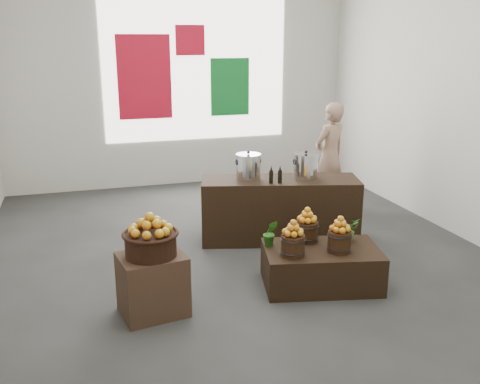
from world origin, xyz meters
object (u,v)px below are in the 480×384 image
object	(u,v)px
display_table	(321,267)
stock_pot_left	(248,167)
shopper	(330,156)
counter	(280,209)
stock_pot_center	(305,167)
crate	(153,285)
wicker_basket	(151,245)

from	to	relation	value
display_table	stock_pot_left	xyz separation A→B (m)	(-0.33, 1.50, 0.76)
shopper	counter	bearing A→B (deg)	17.84
display_table	counter	distance (m)	1.41
counter	shopper	world-z (taller)	shopper
stock_pot_left	stock_pot_center	world-z (taller)	same
display_table	stock_pot_center	bearing A→B (deg)	86.62
stock_pot_center	shopper	distance (m)	1.48
crate	shopper	bearing A→B (deg)	39.78
crate	shopper	xyz separation A→B (m)	(3.07, 2.56, 0.51)
counter	display_table	bearing A→B (deg)	-77.44
stock_pot_center	shopper	world-z (taller)	shopper
crate	counter	distance (m)	2.37
counter	stock_pot_left	bearing A→B (deg)	-180.00
wicker_basket	stock_pot_center	distance (m)	2.58
display_table	shopper	xyz separation A→B (m)	(1.28, 2.47, 0.60)
display_table	shopper	distance (m)	2.84
wicker_basket	display_table	distance (m)	1.86
counter	shopper	distance (m)	1.68
crate	counter	xyz separation A→B (m)	(1.85, 1.48, 0.11)
crate	counter	world-z (taller)	counter
wicker_basket	display_table	size ratio (longest dim) A/B	0.40
crate	stock_pot_left	bearing A→B (deg)	47.40
crate	stock_pot_left	xyz separation A→B (m)	(1.46, 1.58, 0.67)
crate	display_table	distance (m)	1.79
wicker_basket	stock_pot_left	bearing A→B (deg)	47.40
stock_pot_left	shopper	bearing A→B (deg)	31.05
wicker_basket	shopper	world-z (taller)	shopper
counter	stock_pot_left	world-z (taller)	stock_pot_left
wicker_basket	stock_pot_center	xyz separation A→B (m)	(2.16, 1.40, 0.27)
display_table	stock_pot_left	distance (m)	1.71
stock_pot_center	counter	bearing A→B (deg)	164.92
stock_pot_left	shopper	xyz separation A→B (m)	(1.61, 0.97, -0.16)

